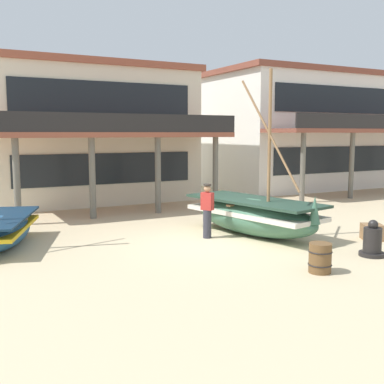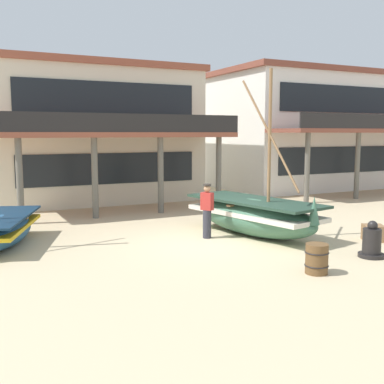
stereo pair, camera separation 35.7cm
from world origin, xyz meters
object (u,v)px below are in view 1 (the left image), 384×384
Objects in this scene: fishing_boat_near_left at (0,230)px; fishing_boat_centre_large at (254,215)px; harbor_building_main at (87,133)px; harbor_building_annex at (302,130)px; fisherman_by_hull at (207,211)px; wooden_barrel at (320,258)px; cargo_crate at (372,232)px; capstan_winch at (372,242)px.

fishing_boat_near_left is 7.62m from fishing_boat_centre_large.
harbor_building_main is 13.16m from harbor_building_annex.
fishing_boat_centre_large is (7.35, -2.02, 0.14)m from fishing_boat_near_left.
fisherman_by_hull is 4.43m from wooden_barrel.
fishing_boat_near_left is 0.49× the size of harbor_building_main.
fishing_boat_near_left is at bearing 163.31° from fisherman_by_hull.
cargo_crate is at bearing -122.57° from harbor_building_annex.
fisherman_by_hull is 5.05m from cargo_crate.
fisherman_by_hull is at bearing 125.73° from capstan_winch.
harbor_building_annex is (18.09, 8.19, 2.91)m from fishing_boat_near_left.
fisherman_by_hull is 16.01m from harbor_building_annex.
capstan_winch is 2.32m from wooden_barrel.
fisherman_by_hull is (-1.56, 0.28, 0.20)m from fishing_boat_centre_large.
capstan_winch is at bearing -75.78° from harbor_building_main.
harbor_building_main is (-0.85, 10.51, 2.39)m from fisherman_by_hull.
fishing_boat_near_left is 20.07m from harbor_building_annex.
fishing_boat_centre_large is 8.90× the size of cargo_crate.
harbor_building_main reaches higher than fishing_boat_near_left.
harbor_building_annex is (9.50, 13.82, 3.03)m from capstan_winch.
harbor_building_main reaches higher than wooden_barrel.
harbor_building_annex reaches higher than cargo_crate.
fishing_boat_centre_large is at bearing -15.33° from fishing_boat_near_left.
harbor_building_annex is (7.98, 12.49, 3.17)m from cargo_crate.
fishing_boat_near_left is 2.85× the size of fisherman_by_hull.
harbor_building_annex is (11.76, 14.30, 3.06)m from wooden_barrel.
fishing_boat_centre_large is at bearing 75.92° from wooden_barrel.
capstan_winch is (8.59, -5.63, -0.12)m from fishing_boat_near_left.
capstan_winch is 0.09× the size of harbor_building_annex.
fishing_boat_centre_large is at bearing -77.41° from harbor_building_main.
fisherman_by_hull is 4.81m from capstan_winch.
fishing_boat_near_left is at bearing 156.98° from cargo_crate.
fisherman_by_hull is at bearing 96.96° from wooden_barrel.
fisherman_by_hull is (5.79, -1.74, 0.33)m from fishing_boat_near_left.
fisherman_by_hull is at bearing 149.35° from cargo_crate.
harbor_building_main reaches higher than cargo_crate.
fishing_boat_near_left reaches higher than wooden_barrel.
wooden_barrel is 0.06× the size of harbor_building_annex.
harbor_building_annex reaches higher than fishing_boat_near_left.
harbor_building_annex reaches higher than harbor_building_main.
capstan_winch is 17.04m from harbor_building_annex.
capstan_winch reaches higher than wooden_barrel.
wooden_barrel is (-1.03, -4.09, -0.29)m from fishing_boat_centre_large.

